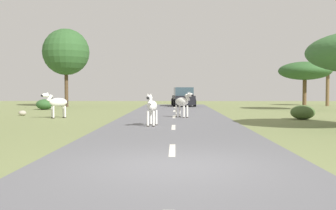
{
  "coord_description": "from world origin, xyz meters",
  "views": [
    {
      "loc": [
        0.0,
        -7.98,
        1.62
      ],
      "look_at": [
        -0.41,
        13.06,
        0.76
      ],
      "focal_mm": 41.59,
      "sensor_mm": 36.0,
      "label": 1
    }
  ],
  "objects_px": {
    "zebra_1": "(57,103)",
    "rock_2": "(22,113)",
    "tree_2": "(328,67)",
    "bush_1": "(45,104)",
    "car_0": "(183,97)",
    "zebra_2": "(183,102)",
    "rock_4": "(304,111)",
    "zebra_0": "(152,106)",
    "tree_5": "(66,52)",
    "tree_4": "(305,71)",
    "bush_0": "(303,112)"
  },
  "relations": [
    {
      "from": "car_0",
      "to": "rock_2",
      "type": "xyz_separation_m",
      "value": [
        -10.1,
        -12.46,
        -0.69
      ]
    },
    {
      "from": "zebra_0",
      "to": "zebra_1",
      "type": "height_order",
      "value": "zebra_1"
    },
    {
      "from": "car_0",
      "to": "rock_2",
      "type": "bearing_deg",
      "value": -133.29
    },
    {
      "from": "bush_1",
      "to": "rock_2",
      "type": "height_order",
      "value": "bush_1"
    },
    {
      "from": "car_0",
      "to": "tree_4",
      "type": "relative_size",
      "value": 1.1
    },
    {
      "from": "zebra_1",
      "to": "tree_2",
      "type": "distance_m",
      "value": 26.77
    },
    {
      "from": "tree_5",
      "to": "rock_4",
      "type": "bearing_deg",
      "value": -30.85
    },
    {
      "from": "tree_4",
      "to": "bush_1",
      "type": "relative_size",
      "value": 2.96
    },
    {
      "from": "car_0",
      "to": "tree_2",
      "type": "distance_m",
      "value": 14.27
    },
    {
      "from": "zebra_0",
      "to": "car_0",
      "type": "relative_size",
      "value": 0.33
    },
    {
      "from": "tree_5",
      "to": "rock_2",
      "type": "height_order",
      "value": "tree_5"
    },
    {
      "from": "zebra_1",
      "to": "zebra_0",
      "type": "bearing_deg",
      "value": -168.73
    },
    {
      "from": "tree_2",
      "to": "bush_1",
      "type": "height_order",
      "value": "tree_2"
    },
    {
      "from": "tree_5",
      "to": "rock_4",
      "type": "relative_size",
      "value": 10.61
    },
    {
      "from": "zebra_0",
      "to": "rock_2",
      "type": "bearing_deg",
      "value": -32.46
    },
    {
      "from": "tree_2",
      "to": "rock_4",
      "type": "relative_size",
      "value": 6.4
    },
    {
      "from": "zebra_0",
      "to": "tree_4",
      "type": "xyz_separation_m",
      "value": [
        11.14,
        14.2,
        2.15
      ]
    },
    {
      "from": "zebra_2",
      "to": "bush_1",
      "type": "height_order",
      "value": "zebra_2"
    },
    {
      "from": "tree_5",
      "to": "zebra_0",
      "type": "bearing_deg",
      "value": -64.7
    },
    {
      "from": "zebra_0",
      "to": "zebra_2",
      "type": "height_order",
      "value": "zebra_2"
    },
    {
      "from": "zebra_2",
      "to": "tree_2",
      "type": "xyz_separation_m",
      "value": [
        14.2,
        16.09,
        2.82
      ]
    },
    {
      "from": "zebra_1",
      "to": "car_0",
      "type": "height_order",
      "value": "car_0"
    },
    {
      "from": "zebra_0",
      "to": "tree_4",
      "type": "bearing_deg",
      "value": -120.37
    },
    {
      "from": "zebra_0",
      "to": "car_0",
      "type": "xyz_separation_m",
      "value": [
        1.73,
        19.53,
        -0.04
      ]
    },
    {
      "from": "zebra_2",
      "to": "bush_1",
      "type": "distance_m",
      "value": 14.1
    },
    {
      "from": "tree_4",
      "to": "bush_0",
      "type": "height_order",
      "value": "tree_4"
    },
    {
      "from": "car_0",
      "to": "rock_2",
      "type": "relative_size",
      "value": 9.68
    },
    {
      "from": "car_0",
      "to": "tree_2",
      "type": "xyz_separation_m",
      "value": [
        13.88,
        1.58,
        2.88
      ]
    },
    {
      "from": "zebra_2",
      "to": "bush_1",
      "type": "relative_size",
      "value": 1.04
    },
    {
      "from": "zebra_2",
      "to": "rock_2",
      "type": "distance_m",
      "value": 10.02
    },
    {
      "from": "bush_0",
      "to": "rock_4",
      "type": "bearing_deg",
      "value": 70.88
    },
    {
      "from": "rock_4",
      "to": "zebra_1",
      "type": "bearing_deg",
      "value": -167.79
    },
    {
      "from": "tree_2",
      "to": "rock_2",
      "type": "relative_size",
      "value": 9.38
    },
    {
      "from": "zebra_0",
      "to": "tree_4",
      "type": "height_order",
      "value": "tree_4"
    },
    {
      "from": "zebra_0",
      "to": "tree_5",
      "type": "xyz_separation_m",
      "value": [
        -9.05,
        19.14,
        4.13
      ]
    },
    {
      "from": "zebra_2",
      "to": "car_0",
      "type": "height_order",
      "value": "car_0"
    },
    {
      "from": "zebra_2",
      "to": "tree_5",
      "type": "bearing_deg",
      "value": -93.23
    },
    {
      "from": "bush_1",
      "to": "rock_2",
      "type": "relative_size",
      "value": 2.99
    },
    {
      "from": "rock_4",
      "to": "bush_1",
      "type": "bearing_deg",
      "value": 162.49
    },
    {
      "from": "tree_5",
      "to": "tree_2",
      "type": "bearing_deg",
      "value": 4.58
    },
    {
      "from": "zebra_1",
      "to": "rock_2",
      "type": "relative_size",
      "value": 3.18
    },
    {
      "from": "zebra_0",
      "to": "tree_2",
      "type": "xyz_separation_m",
      "value": [
        15.61,
        21.11,
        2.84
      ]
    },
    {
      "from": "zebra_0",
      "to": "bush_0",
      "type": "distance_m",
      "value": 8.99
    },
    {
      "from": "zebra_2",
      "to": "rock_4",
      "type": "xyz_separation_m",
      "value": [
        7.75,
        3.24,
        -0.65
      ]
    },
    {
      "from": "rock_4",
      "to": "rock_2",
      "type": "bearing_deg",
      "value": -176.12
    },
    {
      "from": "rock_2",
      "to": "tree_4",
      "type": "bearing_deg",
      "value": 20.08
    },
    {
      "from": "zebra_0",
      "to": "rock_2",
      "type": "distance_m",
      "value": 10.98
    },
    {
      "from": "zebra_1",
      "to": "bush_1",
      "type": "height_order",
      "value": "zebra_1"
    },
    {
      "from": "zebra_0",
      "to": "bush_0",
      "type": "relative_size",
      "value": 1.16
    },
    {
      "from": "zebra_2",
      "to": "rock_4",
      "type": "bearing_deg",
      "value": 162.89
    }
  ]
}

